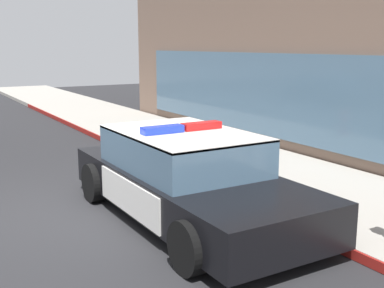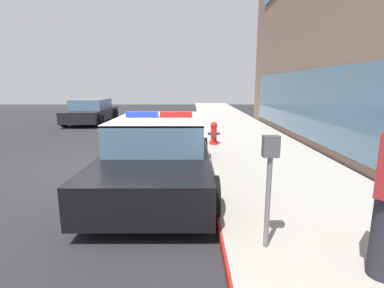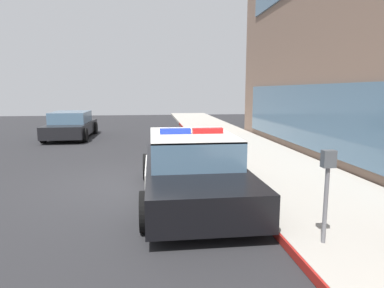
# 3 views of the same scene
# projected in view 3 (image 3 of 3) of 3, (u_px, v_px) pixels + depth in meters

# --- Properties ---
(ground) EXTENTS (48.00, 48.00, 0.00)m
(ground) POSITION_uv_depth(u_px,v_px,m) (128.00, 183.00, 8.39)
(ground) COLOR #262628
(sidewalk) EXTENTS (48.00, 3.24, 0.15)m
(sidewalk) POSITION_uv_depth(u_px,v_px,m) (286.00, 175.00, 8.88)
(sidewalk) COLOR #A39E93
(sidewalk) RESTS_ON ground
(curb_red_paint) EXTENTS (28.80, 0.04, 0.14)m
(curb_red_paint) POSITION_uv_depth(u_px,v_px,m) (226.00, 177.00, 8.68)
(curb_red_paint) COLOR maroon
(curb_red_paint) RESTS_ON ground
(police_cruiser) EXTENTS (4.93, 2.18, 1.49)m
(police_cruiser) POSITION_uv_depth(u_px,v_px,m) (192.00, 166.00, 7.15)
(police_cruiser) COLOR black
(police_cruiser) RESTS_ON ground
(fire_hydrant) EXTENTS (0.34, 0.39, 0.73)m
(fire_hydrant) POSITION_uv_depth(u_px,v_px,m) (222.00, 147.00, 10.62)
(fire_hydrant) COLOR red
(fire_hydrant) RESTS_ON sidewalk
(car_far_lane) EXTENTS (4.50, 2.03, 1.29)m
(car_far_lane) POSITION_uv_depth(u_px,v_px,m) (71.00, 125.00, 16.25)
(car_far_lane) COLOR black
(car_far_lane) RESTS_ON ground
(parking_meter) EXTENTS (0.12, 0.18, 1.34)m
(parking_meter) POSITION_uv_depth(u_px,v_px,m) (327.00, 179.00, 4.60)
(parking_meter) COLOR slate
(parking_meter) RESTS_ON sidewalk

